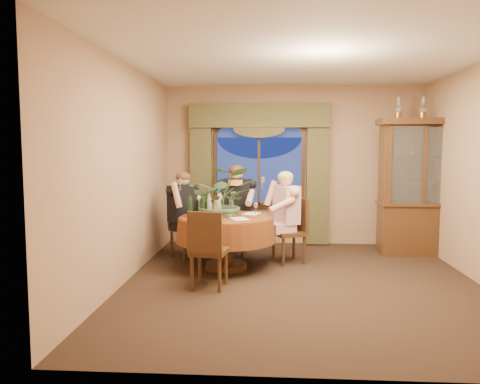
# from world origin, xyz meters

# --- Properties ---
(floor) EXTENTS (5.00, 5.00, 0.00)m
(floor) POSITION_xyz_m (0.00, 0.00, 0.00)
(floor) COLOR black
(floor) RESTS_ON ground
(wall_back) EXTENTS (4.50, 0.00, 4.50)m
(wall_back) POSITION_xyz_m (0.00, 2.50, 1.40)
(wall_back) COLOR #9D7658
(wall_back) RESTS_ON ground
(ceiling) EXTENTS (5.00, 5.00, 0.00)m
(ceiling) POSITION_xyz_m (0.00, 0.00, 2.80)
(ceiling) COLOR white
(ceiling) RESTS_ON wall_back
(window) EXTENTS (1.62, 0.10, 1.32)m
(window) POSITION_xyz_m (-0.60, 2.43, 1.30)
(window) COLOR navy
(window) RESTS_ON wall_back
(arched_transom) EXTENTS (1.60, 0.06, 0.44)m
(arched_transom) POSITION_xyz_m (-0.60, 2.43, 2.08)
(arched_transom) COLOR navy
(arched_transom) RESTS_ON wall_back
(drapery_left) EXTENTS (0.38, 0.14, 2.32)m
(drapery_left) POSITION_xyz_m (-1.63, 2.38, 1.18)
(drapery_left) COLOR #444122
(drapery_left) RESTS_ON floor
(drapery_right) EXTENTS (0.38, 0.14, 2.32)m
(drapery_right) POSITION_xyz_m (0.43, 2.38, 1.18)
(drapery_right) COLOR #444122
(drapery_right) RESTS_ON floor
(swag_valance) EXTENTS (2.45, 0.16, 0.42)m
(swag_valance) POSITION_xyz_m (-0.60, 2.35, 2.28)
(swag_valance) COLOR #444122
(swag_valance) RESTS_ON wall_back
(dining_table) EXTENTS (1.53, 1.53, 0.75)m
(dining_table) POSITION_xyz_m (-1.02, 0.65, 0.38)
(dining_table) COLOR maroon
(dining_table) RESTS_ON floor
(china_cabinet) EXTENTS (1.35, 0.53, 2.18)m
(china_cabinet) POSITION_xyz_m (1.99, 1.75, 1.09)
(china_cabinet) COLOR #3A2213
(china_cabinet) RESTS_ON floor
(oil_lamp_left) EXTENTS (0.11, 0.11, 0.34)m
(oil_lamp_left) POSITION_xyz_m (1.62, 1.75, 2.35)
(oil_lamp_left) COLOR #A5722D
(oil_lamp_left) RESTS_ON china_cabinet
(oil_lamp_center) EXTENTS (0.11, 0.11, 0.34)m
(oil_lamp_center) POSITION_xyz_m (1.99, 1.75, 2.35)
(oil_lamp_center) COLOR #A5722D
(oil_lamp_center) RESTS_ON china_cabinet
(oil_lamp_right) EXTENTS (0.11, 0.11, 0.34)m
(oil_lamp_right) POSITION_xyz_m (2.37, 1.75, 2.35)
(oil_lamp_right) COLOR #A5722D
(oil_lamp_right) RESTS_ON china_cabinet
(chair_right) EXTENTS (0.55, 0.55, 0.96)m
(chair_right) POSITION_xyz_m (-0.12, 1.04, 0.48)
(chair_right) COLOR black
(chair_right) RESTS_ON floor
(chair_back_right) EXTENTS (0.43, 0.43, 0.96)m
(chair_back_right) POSITION_xyz_m (-1.00, 1.55, 0.48)
(chair_back_right) COLOR black
(chair_back_right) RESTS_ON floor
(chair_back) EXTENTS (0.59, 0.59, 0.96)m
(chair_back) POSITION_xyz_m (-1.70, 1.30, 0.48)
(chair_back) COLOR black
(chair_back) RESTS_ON floor
(chair_front_left) EXTENTS (0.47, 0.47, 0.96)m
(chair_front_left) POSITION_xyz_m (-1.14, -0.28, 0.48)
(chair_front_left) COLOR black
(chair_front_left) RESTS_ON floor
(person_pink) EXTENTS (0.63, 0.65, 1.38)m
(person_pink) POSITION_xyz_m (-0.16, 1.10, 0.69)
(person_pink) COLOR #D0A5AA
(person_pink) RESTS_ON floor
(person_back) EXTENTS (0.65, 0.66, 1.36)m
(person_back) POSITION_xyz_m (-1.76, 1.25, 0.68)
(person_back) COLOR black
(person_back) RESTS_ON floor
(person_scarf) EXTENTS (0.56, 0.52, 1.45)m
(person_scarf) POSITION_xyz_m (-0.94, 1.58, 0.73)
(person_scarf) COLOR black
(person_scarf) RESTS_ON floor
(stoneware_vase) EXTENTS (0.13, 0.13, 0.25)m
(stoneware_vase) POSITION_xyz_m (-1.15, 0.75, 0.87)
(stoneware_vase) COLOR tan
(stoneware_vase) RESTS_ON dining_table
(centerpiece_plant) EXTENTS (0.92, 1.02, 0.80)m
(centerpiece_plant) POSITION_xyz_m (-1.09, 0.76, 1.35)
(centerpiece_plant) COLOR #3D5D3A
(centerpiece_plant) RESTS_ON dining_table
(olive_bowl) EXTENTS (0.17, 0.17, 0.05)m
(olive_bowl) POSITION_xyz_m (-1.01, 0.58, 0.78)
(olive_bowl) COLOR #4A5E32
(olive_bowl) RESTS_ON dining_table
(cheese_platter) EXTENTS (0.34, 0.34, 0.02)m
(cheese_platter) POSITION_xyz_m (-1.20, 0.21, 0.76)
(cheese_platter) COLOR black
(cheese_platter) RESTS_ON dining_table
(wine_bottle_0) EXTENTS (0.07, 0.07, 0.33)m
(wine_bottle_0) POSITION_xyz_m (-1.27, 0.66, 0.92)
(wine_bottle_0) COLOR tan
(wine_bottle_0) RESTS_ON dining_table
(wine_bottle_1) EXTENTS (0.07, 0.07, 0.33)m
(wine_bottle_1) POSITION_xyz_m (-1.35, 0.63, 0.92)
(wine_bottle_1) COLOR black
(wine_bottle_1) RESTS_ON dining_table
(wine_bottle_2) EXTENTS (0.07, 0.07, 0.33)m
(wine_bottle_2) POSITION_xyz_m (-1.32, 0.86, 0.92)
(wine_bottle_2) COLOR black
(wine_bottle_2) RESTS_ON dining_table
(wine_bottle_3) EXTENTS (0.07, 0.07, 0.33)m
(wine_bottle_3) POSITION_xyz_m (-1.52, 0.56, 0.92)
(wine_bottle_3) COLOR black
(wine_bottle_3) RESTS_ON dining_table
(tasting_paper_0) EXTENTS (0.31, 0.36, 0.00)m
(tasting_paper_0) POSITION_xyz_m (-0.82, 0.43, 0.75)
(tasting_paper_0) COLOR white
(tasting_paper_0) RESTS_ON dining_table
(tasting_paper_1) EXTENTS (0.28, 0.35, 0.00)m
(tasting_paper_1) POSITION_xyz_m (-0.67, 0.93, 0.75)
(tasting_paper_1) COLOR white
(tasting_paper_1) RESTS_ON dining_table
(wine_glass_person_pink) EXTENTS (0.07, 0.07, 0.18)m
(wine_glass_person_pink) POSITION_xyz_m (-0.61, 0.86, 0.84)
(wine_glass_person_pink) COLOR silver
(wine_glass_person_pink) RESTS_ON dining_table
(wine_glass_person_back) EXTENTS (0.07, 0.07, 0.18)m
(wine_glass_person_back) POSITION_xyz_m (-1.39, 0.94, 0.84)
(wine_glass_person_back) COLOR silver
(wine_glass_person_back) RESTS_ON dining_table
(wine_glass_person_scarf) EXTENTS (0.07, 0.07, 0.18)m
(wine_glass_person_scarf) POSITION_xyz_m (-0.98, 1.11, 0.84)
(wine_glass_person_scarf) COLOR silver
(wine_glass_person_scarf) RESTS_ON dining_table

